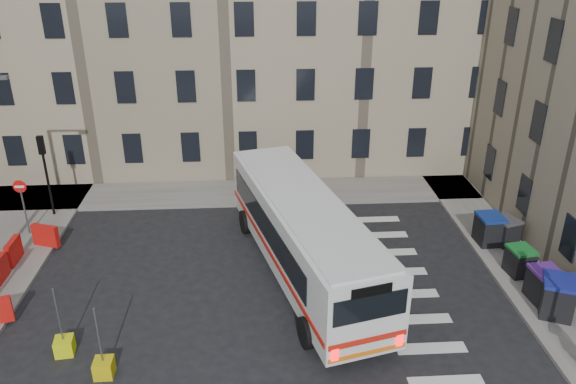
{
  "coord_description": "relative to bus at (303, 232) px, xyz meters",
  "views": [
    {
      "loc": [
        -1.81,
        -19.28,
        12.82
      ],
      "look_at": [
        -0.51,
        2.18,
        3.0
      ],
      "focal_mm": 35.0,
      "sensor_mm": 36.0,
      "label": 1
    }
  ],
  "objects": [
    {
      "name": "ground",
      "position": [
        0.01,
        -0.58,
        -1.94
      ],
      "size": [
        120.0,
        120.0,
        0.0
      ],
      "primitive_type": "plane",
      "color": "black",
      "rests_on": "ground"
    },
    {
      "name": "pavement_north",
      "position": [
        -5.99,
        8.02,
        -1.87
      ],
      "size": [
        36.0,
        3.2,
        0.15
      ],
      "primitive_type": "cube",
      "color": "slate",
      "rests_on": "ground"
    },
    {
      "name": "pavement_east",
      "position": [
        9.01,
        3.42,
        -1.87
      ],
      "size": [
        2.4,
        26.0,
        0.15
      ],
      "primitive_type": "cube",
      "color": "slate",
      "rests_on": "ground"
    },
    {
      "name": "terrace_north",
      "position": [
        -6.99,
        14.92,
        6.68
      ],
      "size": [
        38.3,
        10.8,
        17.2
      ],
      "color": "gray",
      "rests_on": "ground"
    },
    {
      "name": "traffic_light_nw",
      "position": [
        -11.99,
        5.92,
        0.93
      ],
      "size": [
        0.28,
        0.22,
        4.1
      ],
      "color": "black",
      "rests_on": "pavement_west"
    },
    {
      "name": "no_entry_north",
      "position": [
        -12.49,
        3.92,
        0.13
      ],
      "size": [
        0.6,
        0.08,
        3.0
      ],
      "color": "#595B5E",
      "rests_on": "pavement_west"
    },
    {
      "name": "roadworks_barriers",
      "position": [
        -11.83,
        -0.08,
        -1.29
      ],
      "size": [
        1.66,
        6.26,
        1.0
      ],
      "color": "red",
      "rests_on": "pavement_west"
    },
    {
      "name": "bus",
      "position": [
        0.0,
        0.0,
        0.0
      ],
      "size": [
        5.84,
        12.65,
        3.37
      ],
      "rotation": [
        0.0,
        0.0,
        0.25
      ],
      "color": "silver",
      "rests_on": "ground"
    },
    {
      "name": "wheelie_bin_a",
      "position": [
        9.02,
        -3.51,
        -1.06
      ],
      "size": [
        1.57,
        1.66,
        1.45
      ],
      "rotation": [
        0.0,
        0.0,
        -0.41
      ],
      "color": "black",
      "rests_on": "pavement_east"
    },
    {
      "name": "wheelie_bin_b",
      "position": [
        8.97,
        -2.65,
        -1.13
      ],
      "size": [
        1.13,
        1.27,
        1.31
      ],
      "rotation": [
        0.0,
        0.0,
        0.09
      ],
      "color": "black",
      "rests_on": "pavement_east"
    },
    {
      "name": "wheelie_bin_c",
      "position": [
        8.85,
        -0.81,
        -1.2
      ],
      "size": [
        1.06,
        1.18,
        1.18
      ],
      "rotation": [
        0.0,
        0.0,
        0.14
      ],
      "color": "black",
      "rests_on": "pavement_east"
    },
    {
      "name": "wheelie_bin_d",
      "position": [
        9.3,
        1.71,
        -1.18
      ],
      "size": [
        1.26,
        1.35,
        1.22
      ],
      "rotation": [
        0.0,
        0.0,
        0.32
      ],
      "color": "black",
      "rests_on": "pavement_east"
    },
    {
      "name": "wheelie_bin_e",
      "position": [
        8.58,
        1.79,
        -1.11
      ],
      "size": [
        1.13,
        1.28,
        1.35
      ],
      "rotation": [
        0.0,
        0.0,
        0.06
      ],
      "color": "black",
      "rests_on": "pavement_east"
    },
    {
      "name": "bollard_yellow",
      "position": [
        -8.39,
        -4.48,
        -1.64
      ],
      "size": [
        0.67,
        0.67,
        0.6
      ],
      "primitive_type": "cube",
      "rotation": [
        0.0,
        0.0,
        0.12
      ],
      "color": "#CFDC0C",
      "rests_on": "ground"
    },
    {
      "name": "bollard_chevron",
      "position": [
        -6.82,
        -5.61,
        -1.64
      ],
      "size": [
        0.61,
        0.61,
        0.6
      ],
      "primitive_type": "cube",
      "rotation": [
        0.0,
        0.0,
        0.01
      ],
      "color": "#C3AC0B",
      "rests_on": "ground"
    }
  ]
}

